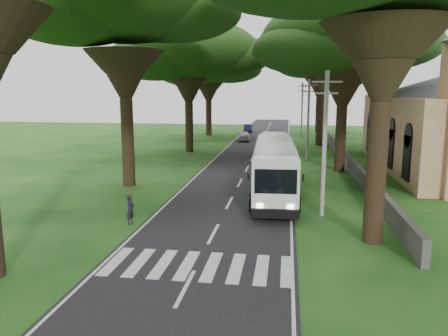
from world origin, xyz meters
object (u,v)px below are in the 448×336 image
Objects in this scene: pole_far at (302,109)px; distant_car_a at (244,136)px; pole_mid at (308,118)px; pole_near at (325,142)px; distant_car_b at (248,128)px; pedestrian at (130,209)px; coach_bus at (275,168)px.

pole_far is 9.81m from distant_car_a.
pole_far is (0.00, 20.00, 0.00)m from pole_mid.
distant_car_b is at bearing 99.99° from pole_near.
pole_far is at bearing -6.58° from pedestrian.
pole_mid reaches higher than distant_car_a.
pole_near and pole_far have the same top height.
pedestrian reaches higher than distant_car_a.
distant_car_b is at bearing 4.86° from pedestrian.
pole_near is 11.07m from pedestrian.
pole_mid is 5.09× the size of pedestrian.
distant_car_a is 1.08× the size of distant_car_b.
pole_mid is at bearing 90.00° from pole_near.
pole_near is at bearing -90.00° from pole_mid.
distant_car_b is at bearing 106.74° from pole_mid.
pole_mid and pole_far have the same top height.
coach_bus is (-2.80, -15.73, -2.25)m from pole_mid.
pole_far is 5.09× the size of pedestrian.
pole_far reaches higher than distant_car_b.
pole_near is at bearing -58.93° from coach_bus.
distant_car_b is at bearing 135.84° from pole_far.
pedestrian is (-7.31, -7.22, -1.14)m from coach_bus.
pole_mid is 0.65× the size of coach_bus.
pedestrian is at bearing -137.53° from coach_bus.
distant_car_b is (-8.50, 8.25, -3.53)m from pole_far.
pedestrian is (-1.61, -51.20, 0.14)m from distant_car_b.
pole_near is 49.12m from distant_car_b.
pole_mid is (0.00, 20.00, 0.00)m from pole_near.
pole_far is 44.25m from pedestrian.
distant_car_a is at bearing -91.11° from distant_car_b.
pedestrian reaches higher than distant_car_b.
pole_mid is at bearing -77.16° from distant_car_b.
distant_car_a is (-7.87, 15.27, -3.46)m from pole_mid.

